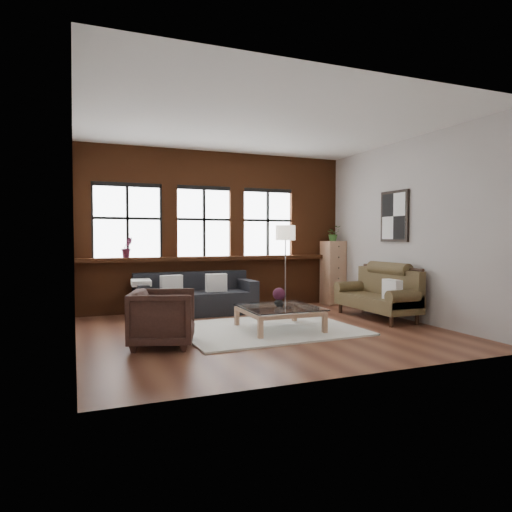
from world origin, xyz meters
name	(u,v)px	position (x,y,z in m)	size (l,w,h in m)	color
floor	(264,331)	(0.00, 0.00, 0.00)	(5.50, 5.50, 0.00)	brown
ceiling	(264,125)	(0.00, 0.00, 3.20)	(5.50, 5.50, 0.00)	white
wall_back	(217,231)	(0.00, 2.50, 1.60)	(5.50, 5.50, 0.00)	#B2ACA6
wall_front	(358,224)	(0.00, -2.50, 1.60)	(5.50, 5.50, 0.00)	#B2ACA6
wall_left	(74,227)	(-2.75, 0.00, 1.60)	(5.00, 5.00, 0.00)	#B2ACA6
wall_right	(407,230)	(2.75, 0.00, 1.60)	(5.00, 5.00, 0.00)	#B2ACA6
brick_backwall	(218,231)	(0.00, 2.44, 1.60)	(5.50, 0.12, 3.20)	#622F17
sill_ledge	(219,258)	(0.00, 2.35, 1.04)	(5.50, 0.30, 0.08)	#622F17
window_left	(127,222)	(-1.80, 2.45, 1.75)	(1.38, 0.10, 1.50)	black
window_mid	(204,223)	(-0.30, 2.45, 1.75)	(1.38, 0.10, 1.50)	black
window_right	(267,224)	(1.10, 2.45, 1.75)	(1.38, 0.10, 1.50)	black
wall_poster	(395,216)	(2.72, 0.30, 1.85)	(0.05, 0.74, 0.94)	black
shag_rug	(267,329)	(0.07, 0.05, 0.01)	(2.73, 2.14, 0.03)	silver
dark_sofa	(196,293)	(-0.61, 1.90, 0.41)	(2.25, 0.91, 0.81)	black
pillow_a	(171,284)	(-1.10, 1.80, 0.60)	(0.40, 0.14, 0.34)	white
pillow_b	(216,283)	(-0.24, 1.80, 0.60)	(0.40, 0.14, 0.34)	white
vintage_settee	(376,292)	(2.30, 0.26, 0.47)	(0.79, 1.77, 0.95)	brown
pillow_settee	(392,290)	(2.22, -0.29, 0.58)	(0.14, 0.38, 0.34)	white
armchair	(163,318)	(-1.66, -0.43, 0.38)	(0.82, 0.84, 0.76)	#35201A
coffee_table	(279,319)	(0.22, -0.06, 0.19)	(1.16, 1.16, 0.39)	tan
vase	(279,302)	(0.22, -0.06, 0.46)	(0.15, 0.15, 0.16)	#B2B2B2
flowers	(279,294)	(0.22, -0.06, 0.58)	(0.20, 0.20, 0.20)	#47182D
drawer_chest	(333,273)	(2.53, 2.11, 0.69)	(0.43, 0.43, 1.38)	tan
potted_plant_top	(333,233)	(2.53, 2.11, 1.55)	(0.30, 0.26, 0.34)	#2D5923
floor_lamp	(285,264)	(1.25, 1.86, 0.93)	(0.40, 0.40, 1.86)	#A5A5A8
sill_plant	(127,248)	(-1.82, 2.32, 1.27)	(0.21, 0.17, 0.39)	#47182D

